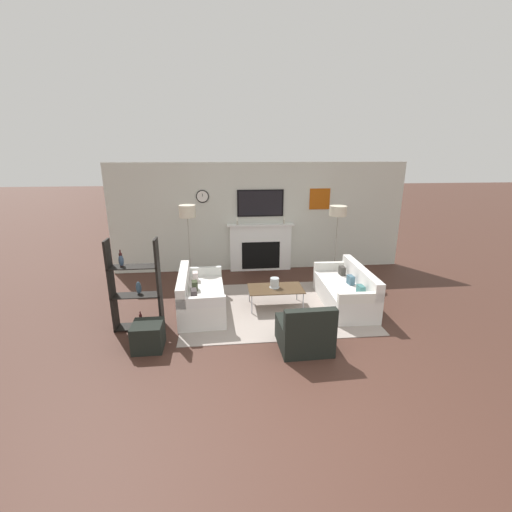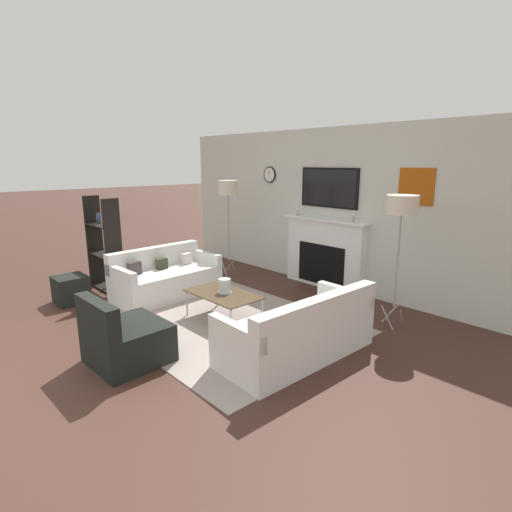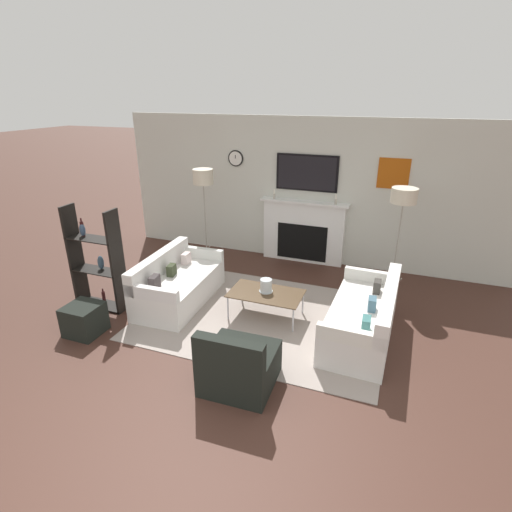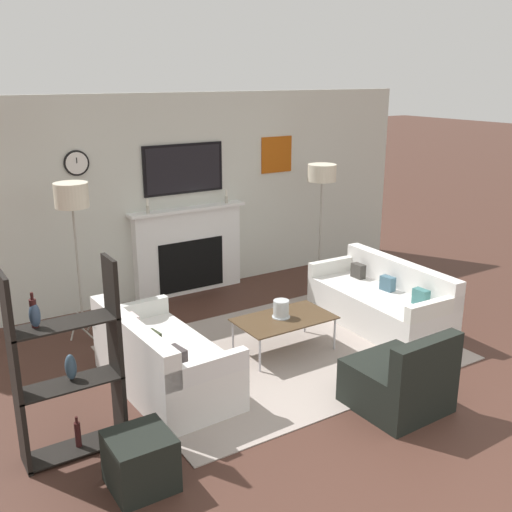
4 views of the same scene
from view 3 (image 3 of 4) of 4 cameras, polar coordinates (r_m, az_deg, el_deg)
The scene contains 12 objects.
ground_plane at distance 4.11m, azimuth -13.32°, elevation -27.19°, with size 60.00×60.00×0.00m, color #42281F.
fireplace_wall at distance 7.64m, azimuth 7.17°, elevation 8.13°, with size 7.39×0.28×2.70m.
area_rug at distance 5.97m, azimuth 1.03°, elevation -8.69°, with size 3.48×2.55×0.01m.
couch_left at distance 6.39m, azimuth -11.17°, elevation -4.07°, with size 0.89×1.69×0.77m.
couch_right at distance 5.59m, azimuth 15.19°, elevation -8.63°, with size 0.86×1.86×0.77m.
armchair at distance 4.61m, azimuth -2.49°, elevation -15.41°, with size 0.79×0.78×0.78m.
coffee_table at distance 5.81m, azimuth 1.43°, elevation -5.49°, with size 1.06×0.62×0.39m.
hurricane_candle at distance 5.80m, azimuth 1.44°, elevation -4.34°, with size 0.20×0.20×0.19m.
floor_lamp_left at distance 7.39m, azimuth -7.57°, elevation 10.94°, with size 0.37×0.37×1.82m.
floor_lamp_right at distance 6.57m, azimuth 20.39°, elevation 7.85°, with size 0.40×0.40×1.74m.
shelf_unit at distance 6.39m, azimuth -21.86°, elevation -0.73°, with size 0.81×0.28×1.58m.
ottoman at distance 5.99m, azimuth -23.32°, elevation -8.32°, with size 0.45×0.45×0.42m.
Camera 3 is at (1.69, -2.11, 3.09)m, focal length 28.00 mm.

